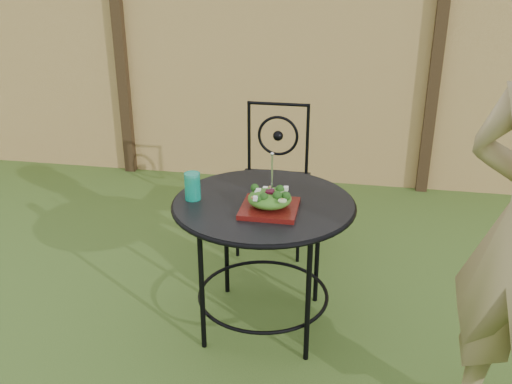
% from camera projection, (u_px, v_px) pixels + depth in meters
% --- Properties ---
extents(ground, '(60.00, 60.00, 0.00)m').
position_uv_depth(ground, '(207.00, 322.00, 3.12)').
color(ground, '#2D4716').
rests_on(ground, ground).
extents(fence, '(8.00, 0.12, 1.90)m').
position_uv_depth(fence, '(272.00, 72.00, 4.73)').
color(fence, '#DEB46D').
rests_on(fence, ground).
extents(patio_table, '(0.92, 0.92, 0.72)m').
position_uv_depth(patio_table, '(264.00, 226.00, 2.90)').
color(patio_table, black).
rests_on(patio_table, ground).
extents(patio_chair, '(0.46, 0.46, 0.95)m').
position_uv_depth(patio_chair, '(274.00, 174.00, 3.80)').
color(patio_chair, black).
rests_on(patio_chair, ground).
extents(salad_plate, '(0.27, 0.27, 0.02)m').
position_uv_depth(salad_plate, '(270.00, 208.00, 2.74)').
color(salad_plate, '#3F0909').
rests_on(salad_plate, patio_table).
extents(salad, '(0.21, 0.21, 0.08)m').
position_uv_depth(salad, '(270.00, 198.00, 2.72)').
color(salad, '#235614').
rests_on(salad, salad_plate).
extents(fork, '(0.01, 0.01, 0.18)m').
position_uv_depth(fork, '(272.00, 173.00, 2.66)').
color(fork, silver).
rests_on(fork, salad).
extents(drinking_glass, '(0.08, 0.08, 0.14)m').
position_uv_depth(drinking_glass, '(192.00, 186.00, 2.84)').
color(drinking_glass, '#0D9A7C').
rests_on(drinking_glass, patio_table).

